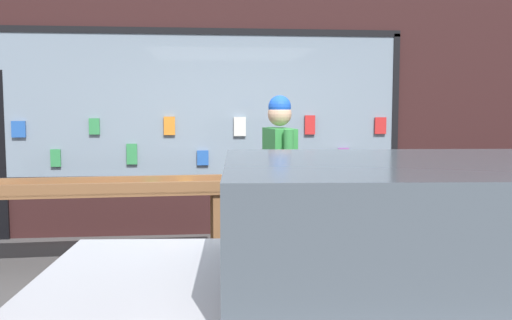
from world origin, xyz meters
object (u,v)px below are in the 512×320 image
object	(u,v)px
display_table_right	(392,189)
parked_car	(466,299)
display_table_left	(94,196)
person_browsing	(279,170)
small_dog	(238,255)

from	to	relation	value
display_table_right	parked_car	xyz separation A→B (m)	(-0.84, -3.47, -0.01)
display_table_left	person_browsing	distance (m)	1.99
small_dog	display_table_left	bearing A→B (deg)	33.59
display_table_left	parked_car	xyz separation A→B (m)	(2.37, -3.46, 0.02)
display_table_right	small_dog	xyz separation A→B (m)	(-1.77, -0.88, -0.45)
person_browsing	display_table_left	bearing A→B (deg)	63.99
small_dog	parked_car	world-z (taller)	parked_car
display_table_left	display_table_right	bearing A→B (deg)	0.04
display_table_right	person_browsing	distance (m)	1.50
person_browsing	display_table_right	bearing A→B (deg)	-73.34
display_table_right	small_dog	world-z (taller)	display_table_right
display_table_right	small_dog	distance (m)	2.02
display_table_right	small_dog	bearing A→B (deg)	-153.55
display_table_left	small_dog	size ratio (longest dim) A/B	5.31
small_dog	parked_car	distance (m)	2.78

